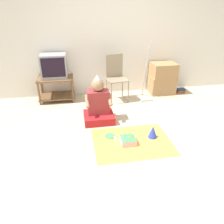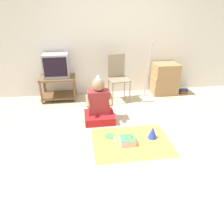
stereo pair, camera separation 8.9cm
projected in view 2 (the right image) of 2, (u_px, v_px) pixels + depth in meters
ground_plane at (133, 136)px, 3.51m from camera, size 16.00×16.00×0.00m
wall_back at (114, 36)px, 4.72m from camera, size 6.40×0.06×2.55m
tv_stand at (58, 86)px, 4.74m from camera, size 0.75×0.51×0.51m
tv at (56, 66)px, 4.56m from camera, size 0.52×0.39×0.49m
folding_chair at (118, 75)px, 4.64m from camera, size 0.47×0.44×0.97m
cardboard_box_stack at (165, 79)px, 5.03m from camera, size 0.57×0.46×0.71m
dust_mop at (148, 84)px, 4.68m from camera, size 0.28×0.38×1.26m
book_pile at (183, 91)px, 5.18m from camera, size 0.21×0.13×0.10m
person_seated at (99, 106)px, 3.88m from camera, size 0.53×0.47×0.85m
party_cloth at (132, 142)px, 3.37m from camera, size 1.19×0.92×0.01m
birthday_cake at (127, 140)px, 3.31m from camera, size 0.23×0.23×0.17m
party_hat_blue at (153, 132)px, 3.43m from camera, size 0.15×0.15×0.20m
paper_plate at (110, 136)px, 3.51m from camera, size 0.17×0.17×0.01m
plastic_spoon_near at (114, 138)px, 3.45m from camera, size 0.04×0.15×0.01m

